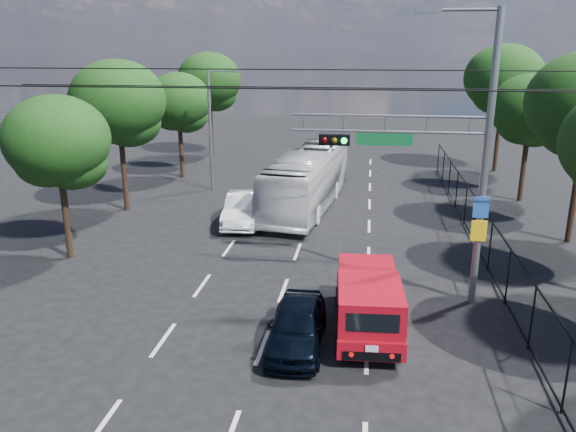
% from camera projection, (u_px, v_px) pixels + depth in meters
% --- Properties ---
extents(lane_markings, '(6.12, 38.00, 0.01)m').
position_uv_depth(lane_markings, '(303.00, 236.00, 25.73)').
color(lane_markings, beige).
rests_on(lane_markings, ground).
extents(signal_mast, '(6.43, 0.39, 9.50)m').
position_uv_depth(signal_mast, '(447.00, 149.00, 17.80)').
color(signal_mast, slate).
rests_on(signal_mast, ground).
extents(streetlight_left, '(2.09, 0.22, 7.08)m').
position_uv_depth(streetlight_left, '(213.00, 125.00, 33.04)').
color(streetlight_left, slate).
rests_on(streetlight_left, ground).
extents(utility_wires, '(22.00, 5.04, 0.74)m').
position_uv_depth(utility_wires, '(286.00, 82.00, 18.74)').
color(utility_wires, black).
rests_on(utility_wires, ground).
extents(fence_right, '(0.06, 34.03, 2.00)m').
position_uv_depth(fence_right, '(484.00, 236.00, 22.66)').
color(fence_right, black).
rests_on(fence_right, ground).
extents(tree_right_d, '(4.32, 4.32, 7.02)m').
position_uv_depth(tree_right_d, '(530.00, 114.00, 30.36)').
color(tree_right_d, black).
rests_on(tree_right_d, ground).
extents(tree_right_e, '(5.28, 5.28, 8.58)m').
position_uv_depth(tree_right_e, '(504.00, 84.00, 37.60)').
color(tree_right_e, black).
rests_on(tree_right_e, ground).
extents(tree_left_b, '(4.08, 4.08, 6.63)m').
position_uv_depth(tree_left_b, '(59.00, 147.00, 21.90)').
color(tree_left_b, black).
rests_on(tree_left_b, ground).
extents(tree_left_c, '(4.80, 4.80, 7.80)m').
position_uv_depth(tree_left_c, '(119.00, 108.00, 28.37)').
color(tree_left_c, black).
rests_on(tree_left_c, ground).
extents(tree_left_d, '(4.20, 4.20, 6.83)m').
position_uv_depth(tree_left_d, '(179.00, 105.00, 36.09)').
color(tree_left_d, black).
rests_on(tree_left_d, ground).
extents(tree_left_e, '(4.92, 4.92, 7.99)m').
position_uv_depth(tree_left_e, '(210.00, 85.00, 43.46)').
color(tree_left_e, black).
rests_on(tree_left_e, ground).
extents(red_pickup, '(2.13, 5.17, 1.89)m').
position_uv_depth(red_pickup, '(368.00, 301.00, 16.93)').
color(red_pickup, black).
rests_on(red_pickup, ground).
extents(navy_hatchback, '(1.61, 3.90, 1.32)m').
position_uv_depth(navy_hatchback, '(297.00, 325.00, 16.16)').
color(navy_hatchback, black).
rests_on(navy_hatchback, ground).
extents(white_bus, '(3.84, 11.23, 3.07)m').
position_uv_depth(white_bus, '(307.00, 180.00, 29.94)').
color(white_bus, silver).
rests_on(white_bus, ground).
extents(white_van, '(1.97, 4.67, 1.50)m').
position_uv_depth(white_van, '(243.00, 209.00, 27.43)').
color(white_van, white).
rests_on(white_van, ground).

